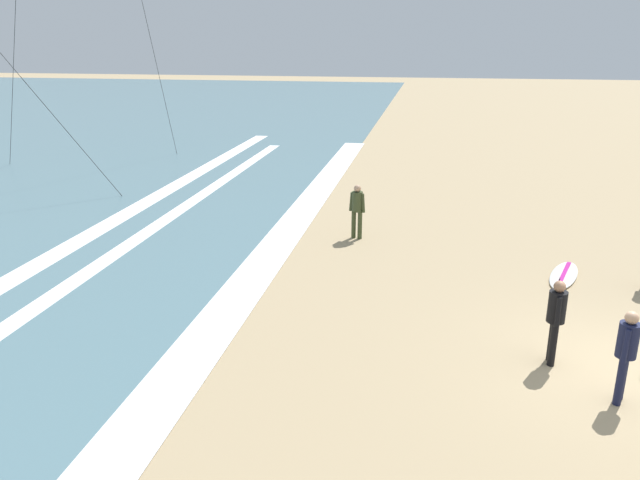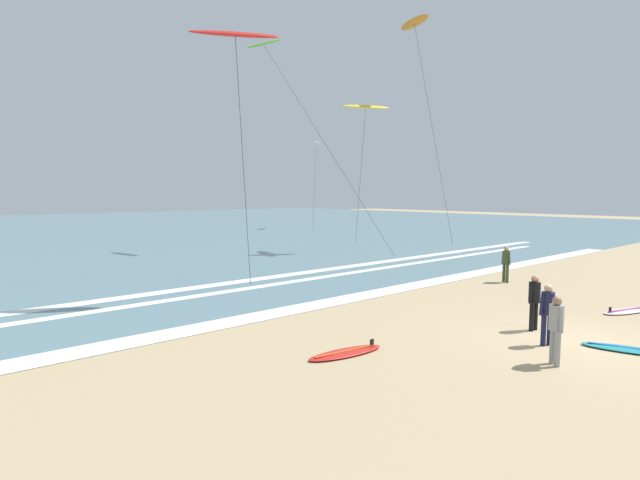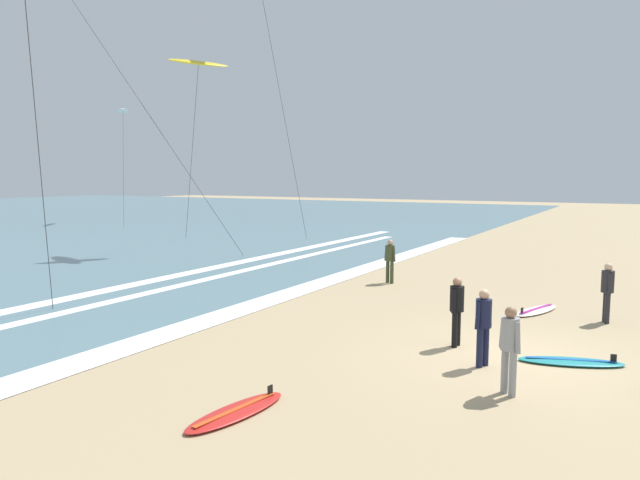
{
  "view_description": "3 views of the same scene",
  "coord_description": "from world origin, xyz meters",
  "px_view_note": "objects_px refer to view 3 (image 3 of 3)",
  "views": [
    {
      "loc": [
        -10.38,
        3.56,
        5.67
      ],
      "look_at": [
        -0.59,
        5.32,
        2.37
      ],
      "focal_mm": 34.78,
      "sensor_mm": 36.0,
      "label": 1
    },
    {
      "loc": [
        -13.52,
        -5.11,
        3.92
      ],
      "look_at": [
        -1.59,
        8.4,
        2.21
      ],
      "focal_mm": 27.71,
      "sensor_mm": 36.0,
      "label": 2
    },
    {
      "loc": [
        -12.56,
        -2.39,
        3.87
      ],
      "look_at": [
        0.63,
        5.01,
        2.2
      ],
      "focal_mm": 32.49,
      "sensor_mm": 36.0,
      "label": 3
    }
  ],
  "objects_px": {
    "surfer_right_near": "(607,287)",
    "surfer_left_near": "(483,321)",
    "surfboard_near_water": "(536,310)",
    "surfer_background_far": "(510,342)",
    "surfer_left_far": "(457,305)",
    "surfboard_right_spare": "(571,362)",
    "surfer_mid_group": "(390,257)",
    "kite_yellow_far_left": "(198,64)",
    "kite_white_distant_high": "(123,112)",
    "surfboard_foreground_flat": "(236,412)"
  },
  "relations": [
    {
      "from": "surfer_left_far",
      "to": "surfboard_near_water",
      "type": "distance_m",
      "value": 4.67
    },
    {
      "from": "kite_white_distant_high",
      "to": "kite_yellow_far_left",
      "type": "bearing_deg",
      "value": -122.82
    },
    {
      "from": "kite_yellow_far_left",
      "to": "surfboard_right_spare",
      "type": "bearing_deg",
      "value": -118.74
    },
    {
      "from": "kite_white_distant_high",
      "to": "surfer_right_near",
      "type": "bearing_deg",
      "value": -115.74
    },
    {
      "from": "surfer_right_near",
      "to": "surfboard_right_spare",
      "type": "distance_m",
      "value": 4.24
    },
    {
      "from": "surfer_left_near",
      "to": "surfboard_near_water",
      "type": "relative_size",
      "value": 0.73
    },
    {
      "from": "surfer_left_far",
      "to": "surfer_left_near",
      "type": "relative_size",
      "value": 1.0
    },
    {
      "from": "surfer_right_near",
      "to": "surfboard_foreground_flat",
      "type": "bearing_deg",
      "value": 152.89
    },
    {
      "from": "surfboard_right_spare",
      "to": "kite_yellow_far_left",
      "type": "height_order",
      "value": "kite_yellow_far_left"
    },
    {
      "from": "surfer_right_near",
      "to": "surfboard_foreground_flat",
      "type": "xyz_separation_m",
      "value": [
        -9.58,
        4.91,
        -0.91
      ]
    },
    {
      "from": "surfer_right_near",
      "to": "surfboard_near_water",
      "type": "distance_m",
      "value": 2.07
    },
    {
      "from": "surfboard_near_water",
      "to": "kite_white_distant_high",
      "type": "height_order",
      "value": "kite_white_distant_high"
    },
    {
      "from": "surfer_left_far",
      "to": "kite_white_distant_high",
      "type": "distance_m",
      "value": 42.64
    },
    {
      "from": "surfer_right_near",
      "to": "kite_yellow_far_left",
      "type": "height_order",
      "value": "kite_yellow_far_left"
    },
    {
      "from": "surfer_left_near",
      "to": "surfer_background_far",
      "type": "distance_m",
      "value": 1.55
    },
    {
      "from": "surfer_mid_group",
      "to": "kite_yellow_far_left",
      "type": "distance_m",
      "value": 15.11
    },
    {
      "from": "surfer_left_far",
      "to": "surfer_mid_group",
      "type": "xyz_separation_m",
      "value": [
        6.61,
        4.36,
        0.0
      ]
    },
    {
      "from": "surfboard_near_water",
      "to": "surfer_background_far",
      "type": "bearing_deg",
      "value": -175.01
    },
    {
      "from": "surfer_mid_group",
      "to": "surfer_background_far",
      "type": "bearing_deg",
      "value": -146.42
    },
    {
      "from": "surfer_mid_group",
      "to": "kite_white_distant_high",
      "type": "distance_m",
      "value": 35.73
    },
    {
      "from": "kite_yellow_far_left",
      "to": "surfboard_near_water",
      "type": "bearing_deg",
      "value": -108.37
    },
    {
      "from": "surfer_right_near",
      "to": "surfboard_right_spare",
      "type": "xyz_separation_m",
      "value": [
        -4.12,
        0.42,
        -0.91
      ]
    },
    {
      "from": "surfer_background_far",
      "to": "surfboard_right_spare",
      "type": "xyz_separation_m",
      "value": [
        2.4,
        -0.79,
        -0.91
      ]
    },
    {
      "from": "kite_white_distant_high",
      "to": "surfboard_foreground_flat",
      "type": "bearing_deg",
      "value": -130.09
    },
    {
      "from": "surfboard_right_spare",
      "to": "kite_yellow_far_left",
      "type": "bearing_deg",
      "value": 61.26
    },
    {
      "from": "surfer_right_near",
      "to": "surfboard_right_spare",
      "type": "relative_size",
      "value": 0.73
    },
    {
      "from": "kite_yellow_far_left",
      "to": "kite_white_distant_high",
      "type": "relative_size",
      "value": 1.02
    },
    {
      "from": "surfboard_near_water",
      "to": "surfer_left_near",
      "type": "bearing_deg",
      "value": 178.17
    },
    {
      "from": "surfer_left_far",
      "to": "surfer_background_far",
      "type": "relative_size",
      "value": 1.0
    },
    {
      "from": "surfboard_right_spare",
      "to": "kite_white_distant_high",
      "type": "height_order",
      "value": "kite_white_distant_high"
    },
    {
      "from": "surfer_right_near",
      "to": "surfboard_right_spare",
      "type": "bearing_deg",
      "value": 174.16
    },
    {
      "from": "surfer_right_near",
      "to": "surfer_left_near",
      "type": "relative_size",
      "value": 1.0
    },
    {
      "from": "surfboard_right_spare",
      "to": "surfboard_near_water",
      "type": "bearing_deg",
      "value": 17.12
    },
    {
      "from": "surfer_left_near",
      "to": "surfboard_foreground_flat",
      "type": "bearing_deg",
      "value": 146.43
    },
    {
      "from": "surfer_left_near",
      "to": "kite_white_distant_high",
      "type": "distance_m",
      "value": 43.95
    },
    {
      "from": "surfer_right_near",
      "to": "surfer_mid_group",
      "type": "bearing_deg",
      "value": 70.66
    },
    {
      "from": "surfer_background_far",
      "to": "surfboard_foreground_flat",
      "type": "height_order",
      "value": "surfer_background_far"
    },
    {
      "from": "surfer_background_far",
      "to": "kite_yellow_far_left",
      "type": "xyz_separation_m",
      "value": [
        12.68,
        17.96,
        8.52
      ]
    },
    {
      "from": "surfer_mid_group",
      "to": "kite_yellow_far_left",
      "type": "bearing_deg",
      "value": 73.13
    },
    {
      "from": "surfer_background_far",
      "to": "surfer_left_far",
      "type": "bearing_deg",
      "value": 33.95
    },
    {
      "from": "surfer_left_far",
      "to": "surfboard_near_water",
      "type": "relative_size",
      "value": 0.73
    },
    {
      "from": "surfer_right_near",
      "to": "surfboard_foreground_flat",
      "type": "height_order",
      "value": "surfer_right_near"
    },
    {
      "from": "surfer_right_near",
      "to": "kite_yellow_far_left",
      "type": "relative_size",
      "value": 0.16
    },
    {
      "from": "surfer_background_far",
      "to": "surfboard_near_water",
      "type": "relative_size",
      "value": 0.73
    },
    {
      "from": "surfer_left_far",
      "to": "surfboard_right_spare",
      "type": "distance_m",
      "value": 2.61
    },
    {
      "from": "surfboard_right_spare",
      "to": "surfer_background_far",
      "type": "bearing_deg",
      "value": 161.88
    },
    {
      "from": "surfer_left_far",
      "to": "surfboard_right_spare",
      "type": "bearing_deg",
      "value": -91.24
    },
    {
      "from": "surfboard_right_spare",
      "to": "kite_yellow_far_left",
      "type": "xyz_separation_m",
      "value": [
        10.28,
        18.74,
        9.43
      ]
    },
    {
      "from": "surfer_left_near",
      "to": "kite_white_distant_high",
      "type": "bearing_deg",
      "value": 56.88
    },
    {
      "from": "surfer_right_near",
      "to": "surfer_left_near",
      "type": "xyz_separation_m",
      "value": [
        -5.19,
        1.99,
        0.0
      ]
    }
  ]
}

